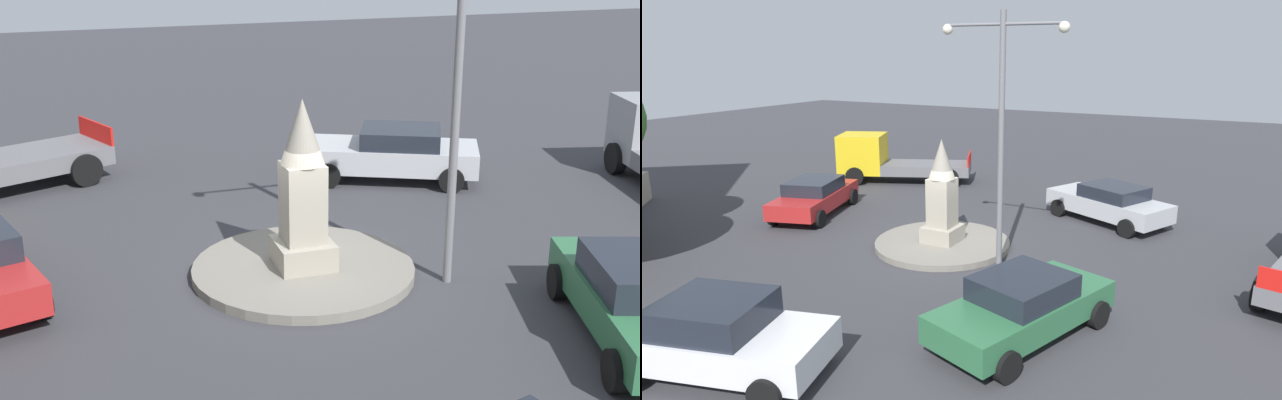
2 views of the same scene
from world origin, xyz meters
TOP-DOWN VIEW (x-y plane):
  - ground_plane at (0.00, 0.00)m, footprint 80.00×80.00m
  - traffic_island at (0.00, 0.00)m, footprint 4.30×4.30m
  - monument at (0.00, 0.00)m, footprint 1.08×1.08m
  - streetlamp at (2.48, -1.18)m, footprint 3.45×0.28m
  - car_silver_parked_left at (4.07, 5.07)m, footprint 4.79×3.57m

SIDE VIEW (x-z plane):
  - ground_plane at x=0.00m, z-range 0.00..0.00m
  - traffic_island at x=0.00m, z-range 0.00..0.19m
  - car_silver_parked_left at x=4.07m, z-range 0.04..1.44m
  - monument at x=0.00m, z-range 0.07..3.34m
  - streetlamp at x=2.48m, z-range 0.81..7.85m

